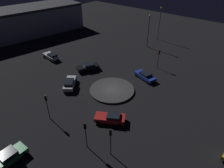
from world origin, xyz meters
TOP-DOWN VIEW (x-y plane):
  - ground_plane at (0.00, 0.00)m, footprint 112.63×112.63m
  - roundabout_island at (0.00, 0.00)m, footprint 8.05×8.05m
  - car_red at (6.31, 4.85)m, footprint 3.81×4.70m
  - car_white at (-0.97, -19.06)m, footprint 2.40×4.30m
  - car_green at (19.17, -0.25)m, footprint 4.27×2.14m
  - car_black at (-2.66, -8.67)m, footprint 4.92×3.77m
  - car_blue at (-7.27, 2.52)m, footprint 3.07×4.88m
  - car_silver at (4.00, -6.82)m, footprint 4.64×4.22m
  - traffic_light_east at (11.59, -2.61)m, footprint 0.38×0.34m
  - traffic_light_west at (-12.69, 2.22)m, footprint 0.38×0.33m
  - traffic_light_northeast at (10.74, 8.52)m, footprint 0.39×0.38m
  - traffic_light_northeast_near at (11.81, 5.46)m, footprint 0.39×0.36m
  - streetlamp_west at (-21.42, -5.53)m, footprint 0.51×0.51m
  - streetlamp_west_near at (-27.96, -5.94)m, footprint 0.45×0.45m
  - store_building at (-6.23, -38.86)m, footprint 35.87×17.15m

SIDE VIEW (x-z plane):
  - ground_plane at x=0.00m, z-range 0.00..0.00m
  - roundabout_island at x=0.00m, z-range 0.00..0.32m
  - car_blue at x=-7.27m, z-range 0.03..1.42m
  - car_red at x=6.31m, z-range 0.02..1.43m
  - car_green at x=19.17m, z-range 0.02..1.54m
  - car_black at x=-2.66m, z-range 0.05..1.52m
  - car_white at x=-0.97m, z-range 0.04..1.55m
  - car_silver at x=4.00m, z-range 0.05..1.55m
  - traffic_light_west at x=-12.69m, z-range 0.88..5.03m
  - traffic_light_northeast_near at x=11.81m, z-range 0.89..5.11m
  - traffic_light_northeast at x=10.74m, z-range 0.91..5.24m
  - traffic_light_east at x=11.59m, z-range 0.91..5.26m
  - store_building at x=-6.23m, z-range 0.00..7.73m
  - streetlamp_west at x=-21.42m, z-range 1.18..9.47m
  - streetlamp_west_near at x=-27.96m, z-range 0.93..9.86m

